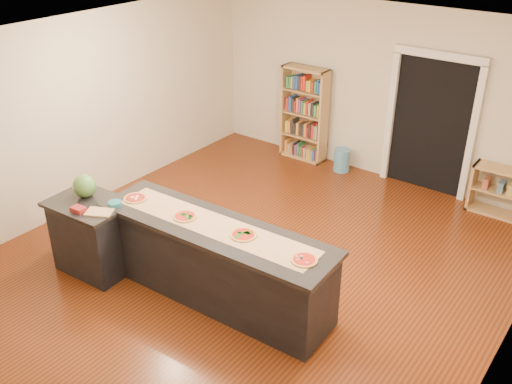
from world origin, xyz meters
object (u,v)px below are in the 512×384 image
Objects in this scene: side_counter at (93,236)px; watermelon at (85,186)px; waste_bin at (342,160)px; bookshelf at (304,114)px; kitchen_island at (215,262)px; low_shelf at (497,191)px.

watermelon is (-0.14, 0.08, 0.61)m from side_counter.
watermelon is at bearing -105.64° from waste_bin.
bookshelf is at bearing 83.62° from side_counter.
watermelon is at bearing -169.57° from kitchen_island.
bookshelf is (0.23, 4.44, 0.34)m from side_counter.
side_counter is 4.46m from bookshelf.
side_counter is 3.45× the size of watermelon.
kitchen_island is 1.78× the size of bookshelf.
kitchen_island is at bearing -82.61° from waste_bin.
waste_bin is (-0.51, 3.90, -0.29)m from kitchen_island.
bookshelf reaches higher than watermelon.
kitchen_island is at bearing -116.94° from low_shelf.
watermelon is at bearing -130.54° from low_shelf.
kitchen_island is 7.38× the size of waste_bin.
watermelon is (-1.20, -4.29, 0.90)m from waste_bin.
side_counter is 2.44× the size of waste_bin.
low_shelf is (3.58, 4.43, -0.11)m from side_counter.
side_counter is (-1.57, -0.47, -0.00)m from kitchen_island.
watermelon is at bearing -94.87° from bookshelf.
bookshelf is at bearing 106.25° from kitchen_island.
side_counter is at bearing -93.01° from bookshelf.
low_shelf reaches higher than waste_bin.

